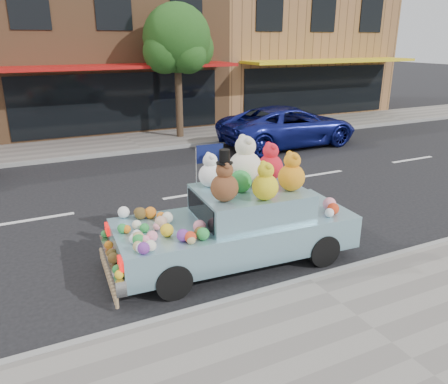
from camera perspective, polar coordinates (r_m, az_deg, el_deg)
ground at (r=11.62m, az=-3.76°, el=-0.27°), size 120.00×120.00×0.00m
near_sidewalk at (r=6.69m, az=18.89°, el=-16.88°), size 60.00×3.00×0.12m
far_sidewalk at (r=17.57m, az=-11.89°, el=6.36°), size 60.00×3.00×0.12m
near_kerb at (r=7.61m, az=10.96°, el=-11.28°), size 60.00×0.12×0.13m
far_kerb at (r=16.16m, az=-10.54°, el=5.34°), size 60.00×0.12×0.13m
storefront_mid at (r=22.50m, az=-16.24°, el=18.03°), size 10.00×9.80×7.30m
storefront_right at (r=26.23m, az=6.97°, el=18.72°), size 10.00×9.80×7.30m
street_tree at (r=17.79m, az=-6.12°, el=18.63°), size 3.00×2.70×5.22m
car_blue at (r=17.01m, az=8.44°, el=8.52°), size 5.47×2.64×1.50m
art_car at (r=7.92m, az=1.71°, el=-3.59°), size 4.58×2.01×2.26m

